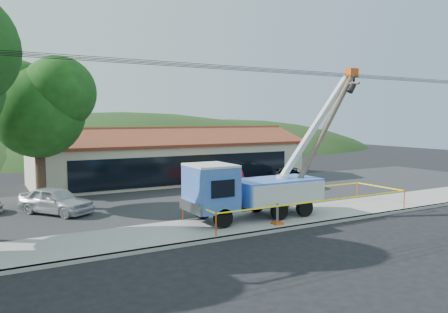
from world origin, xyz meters
name	(u,v)px	position (x,y,z in m)	size (l,w,h in m)	color
ground	(266,250)	(0.00, 0.00, 0.00)	(120.00, 120.00, 0.00)	black
curb	(239,236)	(0.00, 2.10, 0.07)	(60.00, 0.25, 0.15)	gray
sidewalk	(219,227)	(0.00, 4.00, 0.07)	(60.00, 4.00, 0.15)	gray
parking_lot	(160,201)	(0.00, 12.00, 0.05)	(60.00, 12.00, 0.10)	#28282B
strip_mall	(170,160)	(4.00, 19.98, 1.88)	(22.50, 8.53, 4.67)	beige
tree_lot	(38,104)	(-7.00, 13.00, 6.21)	(6.30, 5.60, 8.94)	#332316
hill_center	(122,152)	(10.00, 55.00, 0.00)	(89.60, 64.00, 32.00)	#1A3413
hill_east	(229,148)	(30.00, 55.00, 0.00)	(72.80, 52.00, 26.00)	#1A3413
utility_truck	(251,188)	(2.22, 4.56, 1.73)	(10.62, 3.99, 8.09)	black
leaning_pole	(322,134)	(6.71, 4.20, 4.48)	(5.32, 1.73, 8.01)	brown
caution_tape	(300,199)	(5.16, 4.15, 0.95)	(12.52, 3.67, 1.06)	#EE490C
car_silver	(56,215)	(-6.52, 10.91, 0.00)	(1.77, 4.40, 1.50)	#B9BDC1
car_red	(230,192)	(5.78, 12.89, 0.00)	(1.71, 4.90, 1.61)	#AB1114
car_dark	(291,187)	(11.09, 12.48, 0.00)	(2.30, 5.00, 1.39)	black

